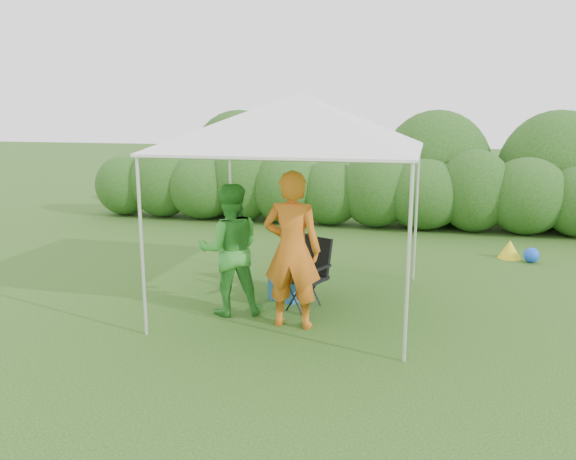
% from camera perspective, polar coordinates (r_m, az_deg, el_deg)
% --- Properties ---
extents(ground, '(70.00, 70.00, 0.00)m').
position_cam_1_polar(ground, '(7.33, 0.14, -8.74)').
color(ground, '#335A1C').
extents(hedge, '(13.16, 1.53, 1.80)m').
position_cam_1_polar(hedge, '(12.88, 6.77, 4.02)').
color(hedge, '#2A541A').
rests_on(hedge, ground).
extents(canopy, '(3.10, 3.10, 2.83)m').
position_cam_1_polar(canopy, '(7.35, 1.12, 10.95)').
color(canopy, silver).
rests_on(canopy, ground).
extents(chair_right, '(0.71, 0.69, 0.94)m').
position_cam_1_polar(chair_right, '(7.53, 2.03, -3.91)').
color(chair_right, black).
rests_on(chair_right, ground).
extents(chair_left, '(0.61, 0.58, 0.86)m').
position_cam_1_polar(chair_left, '(8.07, 1.09, -3.16)').
color(chair_left, black).
rests_on(chair_left, ground).
extents(man, '(0.71, 0.47, 1.92)m').
position_cam_1_polar(man, '(6.74, 0.41, -2.04)').
color(man, '#C95F16').
rests_on(man, ground).
extents(woman, '(1.02, 0.92, 1.71)m').
position_cam_1_polar(woman, '(7.24, -5.91, -1.99)').
color(woman, green).
rests_on(woman, ground).
extents(cooler, '(0.54, 0.47, 0.38)m').
position_cam_1_polar(cooler, '(7.89, -0.16, -5.75)').
color(cooler, '#225D9C').
rests_on(cooler, ground).
extents(bottle, '(0.07, 0.07, 0.26)m').
position_cam_1_polar(bottle, '(7.75, 0.20, -3.63)').
color(bottle, '#592D0C').
rests_on(bottle, cooler).
extents(lawn_toy, '(0.67, 0.56, 0.33)m').
position_cam_1_polar(lawn_toy, '(10.78, 22.08, -1.97)').
color(lawn_toy, yellow).
rests_on(lawn_toy, ground).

